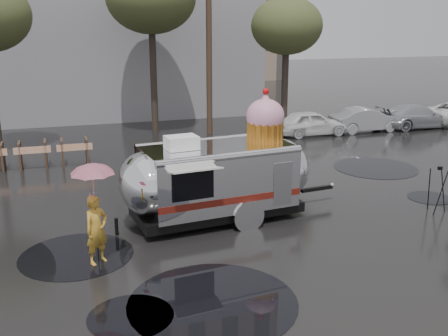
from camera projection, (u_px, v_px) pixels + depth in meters
name	position (u px, v px, depth m)	size (l,w,h in m)	color
ground	(276.00, 257.00, 12.16)	(120.00, 120.00, 0.00)	black
puddles	(330.00, 231.00, 13.67)	(13.91, 10.70, 0.01)	black
grey_building	(57.00, 0.00, 31.22)	(22.00, 12.00, 13.00)	gray
utility_pole	(209.00, 36.00, 24.48)	(1.60, 0.28, 9.00)	#473323
tree_right	(287.00, 27.00, 24.48)	(3.36, 3.36, 6.42)	#382D26
barricade_row	(33.00, 154.00, 19.51)	(4.30, 0.80, 1.00)	#473323
parked_cars	(397.00, 115.00, 26.44)	(13.20, 1.90, 1.50)	silver
airstream_trailer	(220.00, 175.00, 14.24)	(6.70, 2.98, 3.62)	silver
person_left	(97.00, 230.00, 11.70)	(0.57, 0.38, 1.60)	gold
umbrella_pink	(93.00, 180.00, 11.38)	(1.20, 1.20, 2.36)	pink
tripod	(438.00, 186.00, 14.85)	(0.54, 0.56, 1.37)	black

